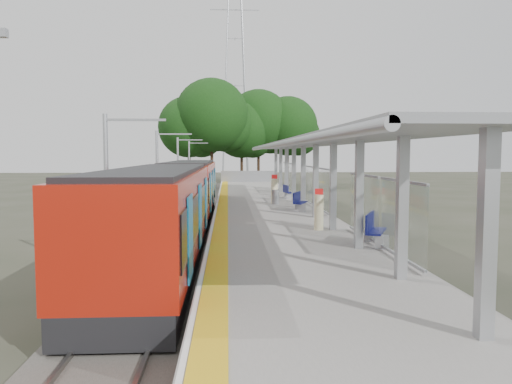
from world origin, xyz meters
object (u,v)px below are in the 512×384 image
at_px(bench_near, 373,228).
at_px(info_pillar_far, 274,191).
at_px(info_pillar_near, 319,212).
at_px(train, 179,198).
at_px(bench_far, 287,191).
at_px(litter_bin, 276,197).
at_px(bench_mid, 299,201).

bearing_deg(bench_near, info_pillar_far, 122.13).
bearing_deg(info_pillar_near, train, 174.39).
bearing_deg(info_pillar_far, bench_far, 88.00).
bearing_deg(info_pillar_far, train, -108.68).
distance_m(train, litter_bin, 8.89).
distance_m(train, bench_mid, 7.02).
distance_m(bench_mid, info_pillar_near, 6.73).
height_order(bench_near, info_pillar_far, info_pillar_far).
bearing_deg(train, bench_mid, 29.83).
xyz_separation_m(train, info_pillar_far, (5.11, 7.40, -0.27)).
relative_size(bench_mid, info_pillar_far, 0.87).
xyz_separation_m(info_pillar_near, info_pillar_far, (-0.81, 10.65, 0.05)).
bearing_deg(bench_far, train, -128.34).
xyz_separation_m(train, bench_mid, (6.07, 3.48, -0.51)).
bearing_deg(train, info_pillar_near, -28.76).
xyz_separation_m(train, info_pillar_near, (5.92, -3.25, -0.33)).
bearing_deg(litter_bin, train, -125.61).
relative_size(bench_near, bench_mid, 1.09).
height_order(bench_mid, bench_far, bench_mid).
bearing_deg(info_pillar_near, bench_mid, 111.90).
height_order(info_pillar_near, info_pillar_far, info_pillar_far).
bearing_deg(litter_bin, info_pillar_near, -85.87).
bearing_deg(bench_near, litter_bin, 122.02).
distance_m(info_pillar_near, info_pillar_far, 10.68).
xyz_separation_m(bench_mid, info_pillar_far, (-0.95, 3.92, 0.24)).
height_order(bench_mid, litter_bin, bench_mid).
xyz_separation_m(info_pillar_near, litter_bin, (-0.76, 10.46, -0.28)).
relative_size(train, bench_far, 19.84).
height_order(train, bench_mid, train).
xyz_separation_m(bench_far, litter_bin, (-1.19, -4.00, -0.04)).
relative_size(bench_near, bench_far, 1.22).
bearing_deg(bench_mid, info_pillar_near, -69.34).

